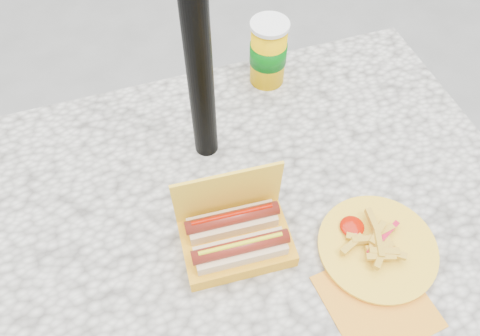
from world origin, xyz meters
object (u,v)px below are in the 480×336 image
object	(u,v)px
umbrella_pole	(194,12)
hotdog_box	(236,236)
fries_plate	(377,251)
soda_cup	(268,53)

from	to	relation	value
umbrella_pole	hotdog_box	bearing A→B (deg)	-92.94
fries_plate	umbrella_pole	bearing A→B (deg)	123.82
umbrella_pole	soda_cup	distance (m)	0.37
soda_cup	fries_plate	bearing A→B (deg)	-86.39
hotdog_box	soda_cup	size ratio (longest dim) A/B	1.25
fries_plate	soda_cup	distance (m)	0.51
umbrella_pole	hotdog_box	xyz separation A→B (m)	(-0.01, -0.25, -0.31)
umbrella_pole	hotdog_box	world-z (taller)	umbrella_pole
hotdog_box	soda_cup	world-z (taller)	same
umbrella_pole	soda_cup	xyz separation A→B (m)	(0.20, 0.16, -0.27)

